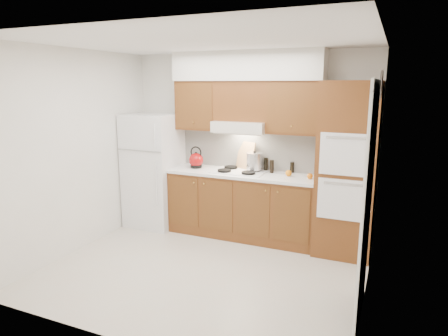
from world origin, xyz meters
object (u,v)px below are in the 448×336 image
at_px(oven_cabinet, 347,170).
at_px(stock_pot, 254,161).
at_px(fridge, 154,170).
at_px(kettle, 196,160).

height_order(oven_cabinet, stock_pot, oven_cabinet).
bearing_deg(fridge, stock_pot, 6.32).
relative_size(fridge, kettle, 8.07).
bearing_deg(kettle, stock_pot, 2.89).
bearing_deg(stock_pot, kettle, -173.17).
bearing_deg(oven_cabinet, kettle, 179.09).
bearing_deg(fridge, kettle, 5.68).
height_order(kettle, stock_pot, stock_pot).
height_order(fridge, stock_pot, fridge).
bearing_deg(stock_pot, fridge, -173.68).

